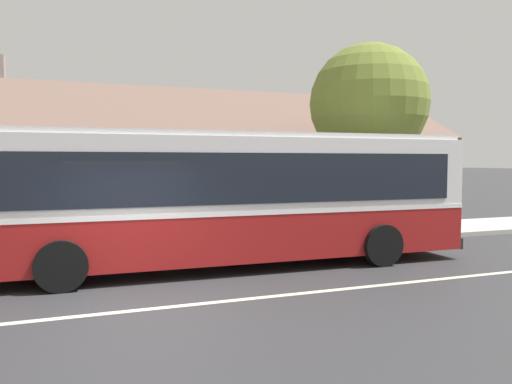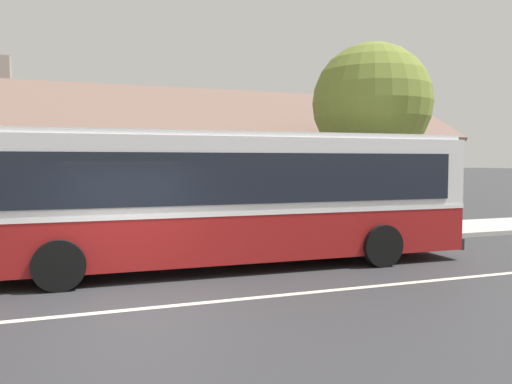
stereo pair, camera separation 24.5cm
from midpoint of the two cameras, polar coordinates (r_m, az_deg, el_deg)
name	(u,v)px [view 2 (the right image)]	position (r m, az deg, el deg)	size (l,w,h in m)	color
ground_plane	(135,310)	(8.81, -12.86, -12.97)	(300.00, 300.00, 0.00)	#2D2D30
sidewalk_far	(112,247)	(14.63, -15.62, -6.11)	(60.00, 3.00, 0.15)	#ADAAA3
lane_divider_stripe	(135,309)	(8.81, -12.86, -12.94)	(60.00, 0.16, 0.01)	beige
community_building	(168,175)	(22.38, -9.77, 1.90)	(24.65, 9.24, 6.79)	gray
transit_bus	(214,195)	(11.75, -4.18, -0.38)	(12.31, 2.95, 3.14)	maroon
street_tree_primary	(370,108)	(18.06, 13.30, 9.37)	(4.11, 4.11, 6.56)	#4C3828
bus_stop_sign	(389,188)	(16.35, 15.33, 0.42)	(0.36, 0.07, 2.40)	gray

